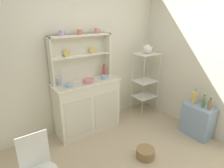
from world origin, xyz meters
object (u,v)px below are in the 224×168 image
hutch_cabinet (87,106)px  floor_basket (145,153)px  bakers_rack (146,77)px  jam_bottle (104,71)px  vinegar_bottle (210,105)px  side_shelf_blue (197,120)px  porcelain_teapot (147,49)px  oil_bottle (203,102)px  bowl_mixing_large (69,85)px  utensil_jar (60,81)px  cup_lilac_0 (61,33)px  flower_vase (194,97)px  hutch_shelf_unit (80,54)px  wire_chair (37,166)px

hutch_cabinet → floor_basket: 1.23m
bakers_rack → jam_bottle: (-0.84, 0.19, 0.22)m
bakers_rack → vinegar_bottle: bearing=-81.3°
side_shelf_blue → porcelain_teapot: size_ratio=2.15×
floor_basket → oil_bottle: (1.10, -0.12, 0.56)m
hutch_cabinet → bowl_mixing_large: bowl_mixing_large is taller
floor_basket → utensil_jar: 1.67m
cup_lilac_0 → flower_vase: (1.74, -1.19, -1.03)m
hutch_shelf_unit → side_shelf_blue: size_ratio=1.90×
hutch_shelf_unit → flower_vase: (1.44, -1.23, -0.68)m
side_shelf_blue → wire_chair: size_ratio=0.64×
utensil_jar → vinegar_bottle: size_ratio=1.32×
utensil_jar → flower_vase: (1.85, -1.15, -0.31)m
utensil_jar → bakers_rack: bearing=-6.1°
bowl_mixing_large → vinegar_bottle: (1.77, -1.27, -0.31)m
jam_bottle → utensil_jar: 0.82m
utensil_jar → vinegar_bottle: bearing=-37.4°
utensil_jar → porcelain_teapot: porcelain_teapot is taller
bakers_rack → oil_bottle: bearing=-80.6°
wire_chair → porcelain_teapot: size_ratio=3.34×
cup_lilac_0 → oil_bottle: bearing=-37.9°
bakers_rack → bowl_mixing_large: 1.59m
jam_bottle → floor_basket: bearing=-93.4°
flower_vase → bowl_mixing_large: bearing=150.6°
flower_vase → bakers_rack: bearing=101.1°
hutch_cabinet → bakers_rack: bearing=-4.5°
bowl_mixing_large → vinegar_bottle: size_ratio=0.63×
vinegar_bottle → side_shelf_blue: bearing=90.0°
hutch_shelf_unit → utensil_jar: bearing=-168.1°
side_shelf_blue → cup_lilac_0: cup_lilac_0 is taller
hutch_cabinet → oil_bottle: size_ratio=5.24×
hutch_shelf_unit → wire_chair: hutch_shelf_unit is taller
jam_bottle → porcelain_teapot: 0.92m
side_shelf_blue → porcelain_teapot: (-0.19, 1.09, 1.06)m
hutch_shelf_unit → bowl_mixing_large: 0.57m
bakers_rack → side_shelf_blue: (0.19, -1.09, -0.50)m
bakers_rack → jam_bottle: 0.89m
oil_bottle → bakers_rack: bearing=99.4°
wire_chair → bowl_mixing_large: 1.27m
floor_basket → utensil_jar: (-0.75, 1.19, 0.90)m
bowl_mixing_large → porcelain_teapot: bearing=-0.9°
hutch_cabinet → jam_bottle: bearing=11.9°
utensil_jar → wire_chair: bearing=-122.1°
bakers_rack → utensil_jar: bearing=173.9°
cup_lilac_0 → oil_bottle: 2.45m
bakers_rack → wire_chair: 2.52m
utensil_jar → vinegar_bottle: 2.36m
floor_basket → bowl_mixing_large: size_ratio=2.15×
hutch_cabinet → flower_vase: (1.44, -1.07, 0.19)m
hutch_cabinet → bowl_mixing_large: (-0.32, -0.07, 0.47)m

